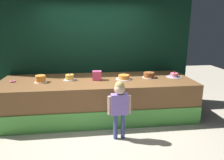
{
  "coord_description": "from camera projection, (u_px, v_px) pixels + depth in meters",
  "views": [
    {
      "loc": [
        -0.22,
        -3.71,
        1.98
      ],
      "look_at": [
        0.29,
        0.42,
        0.88
      ],
      "focal_mm": 33.68,
      "sensor_mm": 36.0,
      "label": 1
    }
  ],
  "objects": [
    {
      "name": "pink_box",
      "position": [
        97.0,
        76.0,
        4.51
      ],
      "size": [
        0.2,
        0.16,
        0.19
      ],
      "primitive_type": "cube",
      "rotation": [
        0.0,
        0.0,
        -0.08
      ],
      "color": "#F34E84",
      "rests_on": "stage_platform"
    },
    {
      "name": "cake_right",
      "position": [
        149.0,
        75.0,
        4.72
      ],
      "size": [
        0.29,
        0.29,
        0.17
      ],
      "color": "white",
      "rests_on": "stage_platform"
    },
    {
      "name": "child_figure",
      "position": [
        119.0,
        102.0,
        3.61
      ],
      "size": [
        0.41,
        0.19,
        1.06
      ],
      "color": "#3F4C8C",
      "rests_on": "ground_plane"
    },
    {
      "name": "curtain_backdrop",
      "position": [
        95.0,
        49.0,
        5.17
      ],
      "size": [
        4.79,
        0.08,
        2.8
      ],
      "primitive_type": "cube",
      "color": "black",
      "rests_on": "ground_plane"
    },
    {
      "name": "cake_far_left",
      "position": [
        41.0,
        79.0,
        4.34
      ],
      "size": [
        0.26,
        0.26,
        0.18
      ],
      "color": "white",
      "rests_on": "stage_platform"
    },
    {
      "name": "ground_plane",
      "position": [
        100.0,
        130.0,
        4.09
      ],
      "size": [
        12.0,
        12.0,
        0.0
      ],
      "primitive_type": "plane",
      "color": "#BCB29E"
    },
    {
      "name": "cake_far_right",
      "position": [
        174.0,
        75.0,
        4.77
      ],
      "size": [
        0.35,
        0.35,
        0.13
      ],
      "color": "silver",
      "rests_on": "stage_platform"
    },
    {
      "name": "cake_center",
      "position": [
        124.0,
        77.0,
        4.58
      ],
      "size": [
        0.36,
        0.36,
        0.15
      ],
      "color": "silver",
      "rests_on": "stage_platform"
    },
    {
      "name": "donut",
      "position": [
        13.0,
        81.0,
        4.36
      ],
      "size": [
        0.12,
        0.12,
        0.03
      ],
      "primitive_type": "torus",
      "color": "pink",
      "rests_on": "stage_platform"
    },
    {
      "name": "cake_left",
      "position": [
        70.0,
        78.0,
        4.51
      ],
      "size": [
        0.27,
        0.27,
        0.15
      ],
      "color": "silver",
      "rests_on": "stage_platform"
    },
    {
      "name": "stage_platform",
      "position": [
        97.0,
        98.0,
        4.65
      ],
      "size": [
        4.13,
        1.42,
        0.83
      ],
      "color": "brown",
      "rests_on": "ground_plane"
    }
  ]
}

